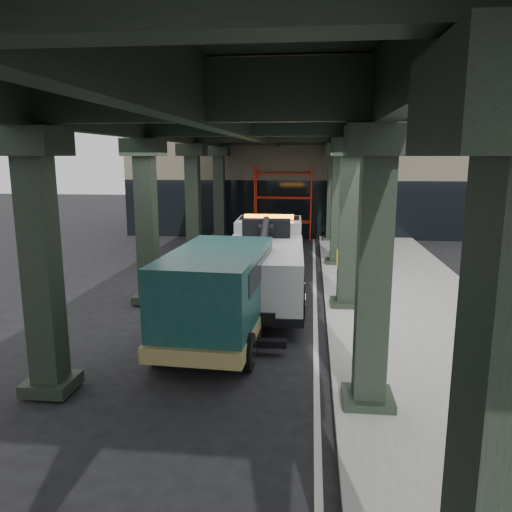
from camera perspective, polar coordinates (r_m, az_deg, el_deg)
The scene contains 8 objects.
ground at distance 13.34m, azimuth -0.58°, elevation -8.36°, with size 90.00×90.00×0.00m, color black.
sidewalk at distance 15.42m, azimuth 17.29°, elevation -5.86°, with size 5.00×40.00×0.15m, color gray.
lane_stripe at distance 15.15m, azimuth 6.77°, elevation -5.99°, with size 0.12×38.00×0.01m, color silver.
viaduct at distance 14.62m, azimuth -1.26°, elevation 15.12°, with size 7.40×32.00×6.40m.
building at distance 32.47m, azimuth 7.30°, elevation 10.38°, with size 22.00×10.00×8.00m, color #C6B793.
scaffolding at distance 27.26m, azimuth 3.13°, elevation 6.30°, with size 3.08×0.88×4.00m.
tow_truck at distance 15.85m, azimuth 1.13°, elevation -0.35°, with size 2.62×8.12×2.64m.
towed_van at distance 12.40m, azimuth -4.08°, elevation -3.93°, with size 2.55×5.79×2.30m.
Camera 1 is at (1.52, -12.47, 4.50)m, focal length 35.00 mm.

